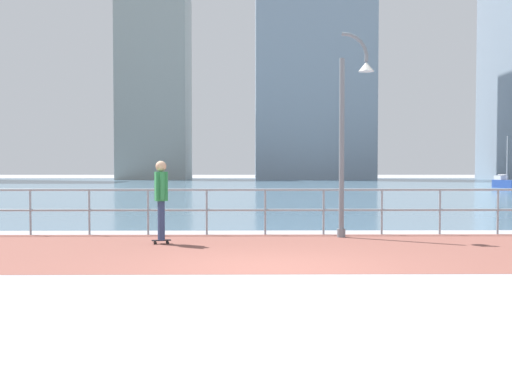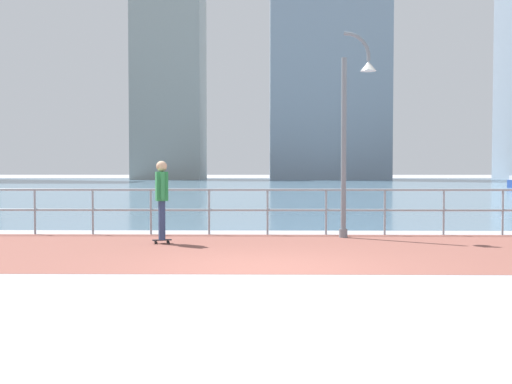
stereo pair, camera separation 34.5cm
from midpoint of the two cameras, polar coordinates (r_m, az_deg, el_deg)
name	(u,v)px [view 2 (the right image)]	position (r m, az deg, el deg)	size (l,w,h in m)	color
ground	(266,188)	(49.71, 1.10, 0.34)	(220.00, 220.00, 0.00)	#9E9EA3
brick_paving	(268,250)	(12.09, 1.94, -5.34)	(28.00, 5.60, 0.01)	brown
harbor_water	(266,185)	(59.80, 1.06, 0.65)	(180.00, 88.00, 0.00)	slate
waterfront_railing	(268,203)	(14.80, 1.73, -1.01)	(25.25, 0.06, 1.11)	#8C99A3
lamppost	(352,124)	(14.34, 9.48, 6.17)	(0.81, 0.39, 4.69)	slate
skateboarder	(162,194)	(13.11, -7.92, -0.18)	(0.41, 0.55, 1.74)	black
tower_beige	(328,27)	(95.89, 6.73, 14.84)	(17.19, 11.66, 46.98)	#8493A3
tower_glass	(170,86)	(94.77, -7.83, 9.66)	(10.05, 10.62, 29.62)	#939993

